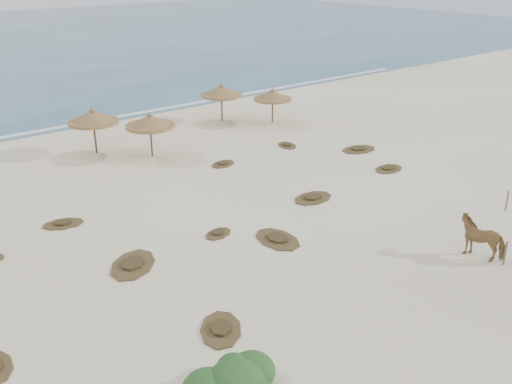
% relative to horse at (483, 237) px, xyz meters
% --- Properties ---
extents(ground, '(160.00, 160.00, 0.00)m').
position_rel_horse_xyz_m(ground, '(-4.67, 3.94, -0.85)').
color(ground, white).
rests_on(ground, ground).
extents(foam_line, '(70.00, 0.60, 0.01)m').
position_rel_horse_xyz_m(foam_line, '(-4.67, 29.94, -0.85)').
color(foam_line, white).
rests_on(foam_line, ground).
extents(palapa_2, '(4.09, 4.09, 2.97)m').
position_rel_horse_xyz_m(palapa_2, '(-6.91, 22.81, 1.45)').
color(palapa_2, brown).
rests_on(palapa_2, ground).
extents(palapa_3, '(4.05, 4.05, 2.87)m').
position_rel_horse_xyz_m(palapa_3, '(-4.47, 19.97, 1.38)').
color(palapa_3, brown).
rests_on(palapa_3, ground).
extents(palapa_4, '(3.26, 3.26, 2.91)m').
position_rel_horse_xyz_m(palapa_4, '(3.76, 23.92, 1.41)').
color(palapa_4, brown).
rests_on(palapa_4, ground).
extents(palapa_5, '(3.55, 3.55, 2.67)m').
position_rel_horse_xyz_m(palapa_5, '(6.39, 21.11, 1.22)').
color(palapa_5, brown).
rests_on(palapa_5, ground).
extents(horse, '(1.48, 2.19, 1.70)m').
position_rel_horse_xyz_m(horse, '(0.00, 0.00, 0.00)').
color(horse, '#9C7947').
rests_on(horse, ground).
extents(fence_post_near, '(0.11, 0.11, 1.07)m').
position_rel_horse_xyz_m(fence_post_near, '(0.01, -1.05, -0.31)').
color(fence_post_near, '#635C4A').
rests_on(fence_post_near, ground).
extents(fence_post_far, '(0.10, 0.10, 1.06)m').
position_rel_horse_xyz_m(fence_post_far, '(5.08, 1.70, -0.32)').
color(fence_post_far, '#635C4A').
rests_on(fence_post_far, ground).
extents(scrub_1, '(3.07, 3.07, 0.16)m').
position_rel_horse_xyz_m(scrub_1, '(-11.85, 8.38, -0.80)').
color(scrub_1, brown).
rests_on(scrub_1, ground).
extents(scrub_2, '(1.65, 1.31, 0.16)m').
position_rel_horse_xyz_m(scrub_2, '(-7.51, 8.49, -0.80)').
color(scrub_2, brown).
rests_on(scrub_2, ground).
extents(scrub_3, '(2.39, 1.62, 0.16)m').
position_rel_horse_xyz_m(scrub_3, '(-1.31, 8.76, -0.80)').
color(scrub_3, brown).
rests_on(scrub_3, ground).
extents(scrub_4, '(2.08, 1.43, 0.16)m').
position_rel_horse_xyz_m(scrub_4, '(5.23, 9.11, -0.80)').
color(scrub_4, brown).
rests_on(scrub_4, ground).
extents(scrub_5, '(2.62, 1.87, 0.16)m').
position_rel_horse_xyz_m(scrub_5, '(6.60, 12.67, -0.80)').
color(scrub_5, brown).
rests_on(scrub_5, ground).
extents(scrub_6, '(2.19, 1.75, 0.16)m').
position_rel_horse_xyz_m(scrub_6, '(-12.61, 13.90, -0.80)').
color(scrub_6, brown).
rests_on(scrub_6, ground).
extents(scrub_7, '(1.94, 1.53, 0.16)m').
position_rel_horse_xyz_m(scrub_7, '(-1.91, 15.92, -0.80)').
color(scrub_7, brown).
rests_on(scrub_7, ground).
extents(scrub_9, '(1.73, 2.56, 0.16)m').
position_rel_horse_xyz_m(scrub_9, '(-5.78, 6.39, -0.80)').
color(scrub_9, brown).
rests_on(scrub_9, ground).
extents(scrub_10, '(1.56, 1.93, 0.16)m').
position_rel_horse_xyz_m(scrub_10, '(3.53, 16.21, -0.80)').
color(scrub_10, brown).
rests_on(scrub_10, ground).
extents(scrub_11, '(2.41, 2.60, 0.16)m').
position_rel_horse_xyz_m(scrub_11, '(-11.58, 2.60, -0.80)').
color(scrub_11, brown).
rests_on(scrub_11, ground).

